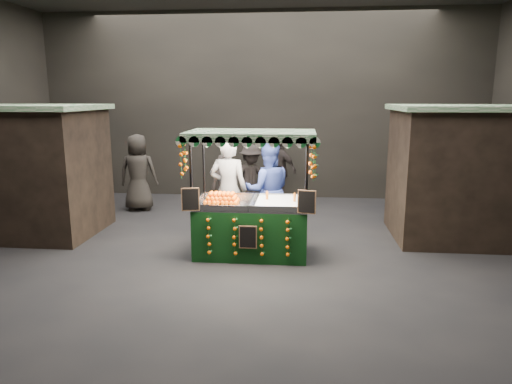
# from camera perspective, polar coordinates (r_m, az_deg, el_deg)

# --- Properties ---
(ground) EXTENTS (12.00, 12.00, 0.00)m
(ground) POSITION_cam_1_polar(r_m,az_deg,el_deg) (8.31, -2.63, -7.78)
(ground) COLOR black
(ground) RESTS_ON ground
(market_hall) EXTENTS (12.10, 10.10, 5.05)m
(market_hall) POSITION_cam_1_polar(r_m,az_deg,el_deg) (7.86, -2.87, 16.15)
(market_hall) COLOR black
(market_hall) RESTS_ON ground
(neighbour_stall_left) EXTENTS (3.00, 2.20, 2.60)m
(neighbour_stall_left) POSITION_cam_1_polar(r_m,az_deg,el_deg) (10.47, -26.44, 2.45)
(neighbour_stall_left) COLOR black
(neighbour_stall_left) RESTS_ON ground
(neighbour_stall_right) EXTENTS (3.00, 2.20, 2.60)m
(neighbour_stall_right) POSITION_cam_1_polar(r_m,az_deg,el_deg) (9.91, 24.77, 2.14)
(neighbour_stall_right) COLOR black
(neighbour_stall_right) RESTS_ON ground
(juice_stall) EXTENTS (2.26, 1.33, 2.19)m
(juice_stall) POSITION_cam_1_polar(r_m,az_deg,el_deg) (8.16, -0.52, -3.15)
(juice_stall) COLOR black
(juice_stall) RESTS_ON ground
(vendor_grey) EXTENTS (0.75, 0.51, 1.99)m
(vendor_grey) POSITION_cam_1_polar(r_m,az_deg,el_deg) (8.97, -3.41, 0.29)
(vendor_grey) COLOR slate
(vendor_grey) RESTS_ON ground
(vendor_blue) EXTENTS (1.05, 0.89, 1.91)m
(vendor_blue) POSITION_cam_1_polar(r_m,az_deg,el_deg) (9.10, 1.45, 0.21)
(vendor_blue) COLOR navy
(vendor_blue) RESTS_ON ground
(shopper_0) EXTENTS (0.58, 0.39, 1.57)m
(shopper_0) POSITION_cam_1_polar(r_m,az_deg,el_deg) (9.89, -3.94, 0.10)
(shopper_0) COLOR #282220
(shopper_0) RESTS_ON ground
(shopper_1) EXTENTS (0.87, 0.77, 1.51)m
(shopper_1) POSITION_cam_1_polar(r_m,az_deg,el_deg) (10.13, 21.14, -0.57)
(shopper_1) COLOR #282221
(shopper_1) RESTS_ON ground
(shopper_2) EXTENTS (1.08, 0.97, 1.76)m
(shopper_2) POSITION_cam_1_polar(r_m,az_deg,el_deg) (12.09, 2.98, 2.70)
(shopper_2) COLOR #2E2725
(shopper_2) RESTS_ON ground
(shopper_3) EXTENTS (1.19, 1.11, 1.61)m
(shopper_3) POSITION_cam_1_polar(r_m,az_deg,el_deg) (11.43, -0.63, 1.81)
(shopper_3) COLOR #2A2422
(shopper_3) RESTS_ON ground
(shopper_4) EXTENTS (0.96, 0.66, 1.87)m
(shopper_4) POSITION_cam_1_polar(r_m,az_deg,el_deg) (11.71, -14.24, 2.34)
(shopper_4) COLOR #2A2622
(shopper_4) RESTS_ON ground
(shopper_5) EXTENTS (1.22, 1.60, 1.69)m
(shopper_5) POSITION_cam_1_polar(r_m,az_deg,el_deg) (10.47, 23.85, 0.09)
(shopper_5) COLOR #2B2423
(shopper_5) RESTS_ON ground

